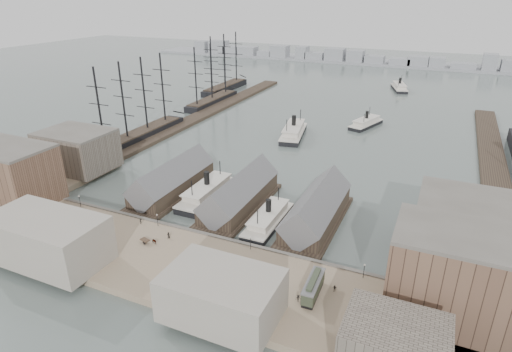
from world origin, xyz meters
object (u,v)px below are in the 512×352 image
at_px(ferry_docked_west, 207,192).
at_px(horse_cart_right, 266,278).
at_px(tram, 313,288).
at_px(horse_cart_center, 151,241).
at_px(horse_cart_left, 84,221).

height_order(ferry_docked_west, horse_cart_right, ferry_docked_west).
bearing_deg(tram, ferry_docked_west, 141.14).
relative_size(horse_cart_center, horse_cart_right, 1.05).
xyz_separation_m(ferry_docked_west, horse_cart_center, (2.04, -33.96, 0.37)).
relative_size(tram, horse_cart_left, 2.39).
relative_size(horse_cart_left, horse_cart_center, 0.95).
relative_size(ferry_docked_west, horse_cart_left, 6.16).
relative_size(ferry_docked_west, horse_cart_center, 5.84).
xyz_separation_m(tram, horse_cart_right, (-11.70, 0.33, -1.28)).
height_order(tram, horse_cart_left, tram).
height_order(ferry_docked_west, horse_cart_left, ferry_docked_west).
bearing_deg(horse_cart_right, ferry_docked_west, 23.46).
xyz_separation_m(tram, horse_cart_center, (-46.74, 2.48, -1.23)).
bearing_deg(horse_cart_right, horse_cart_center, 64.19).
distance_m(ferry_docked_west, horse_cart_right, 51.75).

